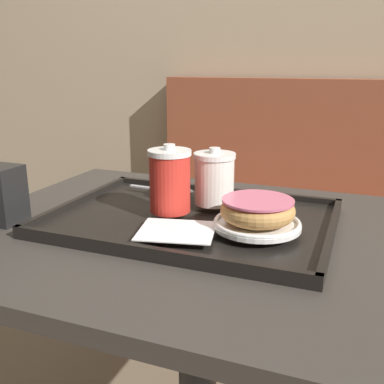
{
  "coord_description": "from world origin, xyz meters",
  "views": [
    {
      "loc": [
        0.28,
        -0.75,
        1.06
      ],
      "look_at": [
        -0.02,
        0.03,
        0.82
      ],
      "focal_mm": 42.0,
      "sensor_mm": 36.0,
      "label": 1
    }
  ],
  "objects": [
    {
      "name": "spoon",
      "position": [
        -0.11,
        0.14,
        0.78
      ],
      "size": [
        0.17,
        0.03,
        0.01
      ],
      "rotation": [
        0.0,
        0.0,
        6.21
      ],
      "color": "silver",
      "rests_on": "serving_tray"
    },
    {
      "name": "wall_behind",
      "position": [
        0.0,
        1.1,
        1.2
      ],
      "size": [
        8.0,
        0.05,
        2.4
      ],
      "color": "tan",
      "rests_on": "ground_plane"
    },
    {
      "name": "napkin_paper",
      "position": [
        -0.01,
        -0.08,
        0.78
      ],
      "size": [
        0.15,
        0.14,
        0.0
      ],
      "rotation": [
        0.0,
        0.0,
        0.22
      ],
      "color": "white",
      "rests_on": "serving_tray"
    },
    {
      "name": "serving_tray",
      "position": [
        -0.02,
        0.03,
        0.76
      ],
      "size": [
        0.54,
        0.39,
        0.02
      ],
      "color": "black",
      "rests_on": "cafe_table"
    },
    {
      "name": "cafe_table",
      "position": [
        0.0,
        0.0,
        0.58
      ],
      "size": [
        0.93,
        0.72,
        0.75
      ],
      "color": "#38332D",
      "rests_on": "ground_plane"
    },
    {
      "name": "plate_with_chocolate_donut",
      "position": [
        0.12,
        -0.01,
        0.78
      ],
      "size": [
        0.16,
        0.16,
        0.01
      ],
      "color": "white",
      "rests_on": "serving_tray"
    },
    {
      "name": "booth_bench",
      "position": [
        0.13,
        0.87,
        0.32
      ],
      "size": [
        1.28,
        0.44,
        1.0
      ],
      "color": "brown",
      "rests_on": "ground_plane"
    },
    {
      "name": "coffee_cup_rear",
      "position": [
        0.0,
        0.09,
        0.83
      ],
      "size": [
        0.09,
        0.09,
        0.12
      ],
      "color": "white",
      "rests_on": "serving_tray"
    },
    {
      "name": "coffee_cup_front",
      "position": [
        -0.06,
        0.01,
        0.84
      ],
      "size": [
        0.08,
        0.08,
        0.13
      ],
      "color": "red",
      "rests_on": "serving_tray"
    },
    {
      "name": "donut_chocolate_glazed",
      "position": [
        0.12,
        -0.01,
        0.81
      ],
      "size": [
        0.13,
        0.13,
        0.04
      ],
      "color": "tan",
      "rests_on": "plate_with_chocolate_donut"
    }
  ]
}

